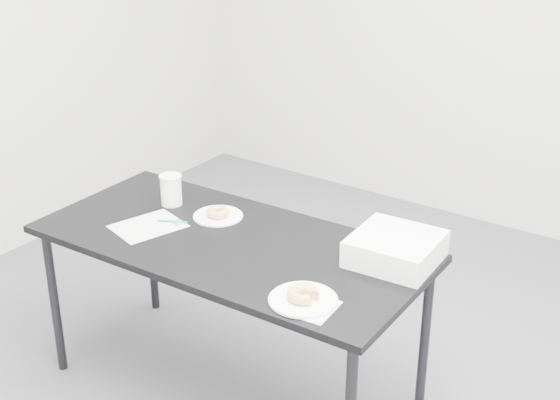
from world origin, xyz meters
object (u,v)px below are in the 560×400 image
Objects in this scene: plate_near at (303,300)px; plate_far at (218,216)px; donut_far at (218,212)px; coffee_cup at (171,190)px; table at (230,252)px; pen at (172,221)px; bakery_box at (395,249)px; scorecard at (148,226)px; donut_near at (303,294)px.

plate_near is 1.14× the size of plate_far.
donut_far is (0.00, 0.00, 0.02)m from plate_far.
plate_far is 0.02m from donut_far.
coffee_cup reaches higher than plate_far.
plate_far is at bearing 139.48° from table.
coffee_cup reaches higher than table.
pen is 0.41× the size of bakery_box.
table is at bearing 31.84° from scorecard.
plate_near is at bearing -28.31° from plate_far.
donut_near reaches higher than table.
donut_near reaches higher than donut_far.
donut_near is at bearing -28.31° from plate_far.
plate_near is at bearing -109.06° from bakery_box.
plate_far is 0.68× the size of bakery_box.
plate_far is 0.78m from bakery_box.
coffee_cup reaches higher than bakery_box.
pen is (-0.29, -0.01, 0.06)m from table.
scorecard is at bearing -151.73° from pen.
plate_far is (0.12, 0.15, -0.00)m from pen.
pen is at bearing 71.27° from scorecard.
scorecard is 2.00× the size of coffee_cup.
coffee_cup reaches higher than plate_near.
scorecard is 0.88× the size of bakery_box.
bakery_box reaches higher than donut_far.
donut_far is at bearing -177.87° from bakery_box.
donut_far is (-0.17, 0.14, 0.08)m from table.
donut_near is (0.49, -0.22, 0.08)m from table.
donut_far is (-0.66, 0.36, -0.01)m from donut_near.
plate_near is at bearing 8.30° from scorecard.
donut_far is at bearing 3.52° from coffee_cup.
plate_near is at bearing -28.31° from donut_far.
table is 0.23m from plate_far.
bakery_box is (0.95, 0.31, 0.05)m from scorecard.
donut_near is (0.83, -0.12, 0.03)m from scorecard.
coffee_cup reaches higher than donut_near.
plate_near is 2.43× the size of donut_far.
table is 12.56× the size of pen.
plate_near reaches higher than table.
plate_near is at bearing 0.00° from donut_near.
bakery_box is (0.78, 0.08, 0.05)m from plate_far.
plate_far is 1.54× the size of coffee_cup.
scorecard reaches higher than table.
table is at bearing -163.86° from bakery_box.
pen is at bearing 165.36° from donut_near.
table is 0.23m from donut_far.
plate_near is (0.83, -0.12, 0.01)m from scorecard.
scorecard is (-0.35, -0.09, 0.05)m from table.
pen is 0.19m from plate_far.
coffee_cup is at bearing 159.37° from donut_near.
plate_far is 0.25m from coffee_cup.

